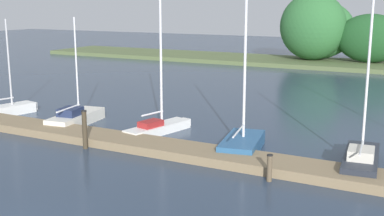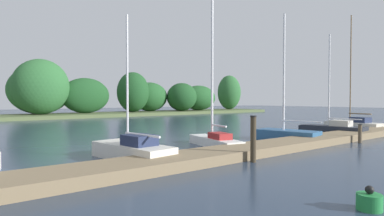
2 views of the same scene
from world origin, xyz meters
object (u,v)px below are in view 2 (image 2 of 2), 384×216
(sailboat_5, at_px, (352,124))
(sailboat_1, at_px, (130,149))
(sailboat_3, at_px, (285,133))
(mooring_piling_1, at_px, (253,139))
(sailboat_4, at_px, (331,128))
(sailboat_2, at_px, (214,137))
(mooring_piling_2, at_px, (360,133))
(channel_buoy_0, at_px, (369,201))

(sailboat_5, bearing_deg, sailboat_1, 96.18)
(sailboat_3, height_order, mooring_piling_1, sailboat_3)
(sailboat_4, relative_size, mooring_piling_1, 3.85)
(sailboat_2, height_order, mooring_piling_2, sailboat_2)
(sailboat_3, relative_size, channel_buoy_0, 13.86)
(sailboat_3, bearing_deg, sailboat_5, -97.05)
(mooring_piling_2, bearing_deg, sailboat_3, 126.27)
(sailboat_2, relative_size, mooring_piling_1, 4.82)
(sailboat_1, bearing_deg, sailboat_4, -99.38)
(mooring_piling_2, bearing_deg, sailboat_2, 151.00)
(sailboat_2, height_order, sailboat_3, sailboat_2)
(sailboat_1, height_order, channel_buoy_0, sailboat_1)
(sailboat_3, bearing_deg, sailboat_4, -101.92)
(mooring_piling_1, bearing_deg, sailboat_5, 12.96)
(sailboat_1, bearing_deg, sailboat_3, -99.54)
(sailboat_1, relative_size, mooring_piling_1, 3.25)
(sailboat_4, relative_size, sailboat_5, 0.76)
(sailboat_2, bearing_deg, mooring_piling_1, 171.37)
(sailboat_3, distance_m, mooring_piling_1, 6.56)
(sailboat_3, distance_m, sailboat_5, 8.94)
(sailboat_3, distance_m, mooring_piling_2, 3.64)
(mooring_piling_1, height_order, mooring_piling_2, mooring_piling_1)
(sailboat_1, height_order, sailboat_3, sailboat_3)
(sailboat_3, height_order, channel_buoy_0, sailboat_3)
(sailboat_1, relative_size, sailboat_4, 0.84)
(sailboat_1, distance_m, sailboat_3, 9.02)
(sailboat_3, height_order, mooring_piling_2, sailboat_3)
(sailboat_1, xyz_separation_m, mooring_piling_1, (3.13, -3.12, 0.45))
(sailboat_1, height_order, sailboat_4, sailboat_4)
(sailboat_2, height_order, sailboat_5, sailboat_5)
(sailboat_4, height_order, mooring_piling_1, sailboat_4)
(sailboat_5, bearing_deg, sailboat_2, 94.48)
(sailboat_4, xyz_separation_m, channel_buoy_0, (-12.48, -7.35, -0.21))
(sailboat_3, relative_size, sailboat_4, 1.08)
(sailboat_1, relative_size, sailboat_5, 0.64)
(mooring_piling_1, bearing_deg, mooring_piling_2, -0.60)
(sailboat_3, relative_size, mooring_piling_1, 4.15)
(sailboat_2, relative_size, sailboat_3, 1.16)
(channel_buoy_0, bearing_deg, sailboat_5, 25.63)
(channel_buoy_0, bearing_deg, sailboat_3, 43.75)
(sailboat_4, height_order, channel_buoy_0, sailboat_4)
(sailboat_1, bearing_deg, sailboat_5, -96.88)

